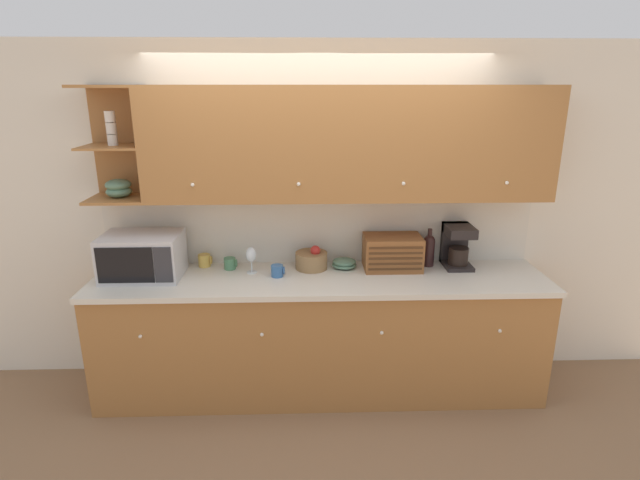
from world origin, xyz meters
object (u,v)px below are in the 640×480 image
at_px(wine_glass, 251,256).
at_px(mug_blue_second, 278,271).
at_px(mug, 230,263).
at_px(coffee_maker, 457,245).
at_px(bowl_stack_on_counter, 344,263).
at_px(fruit_basket, 312,260).
at_px(wine_bottle, 429,249).
at_px(mug_patterned_third, 205,260).
at_px(bread_box, 392,252).
at_px(microwave, 143,256).

distance_m(wine_glass, mug_blue_second, 0.23).
height_order(mug, coffee_maker, coffee_maker).
bearing_deg(mug, coffee_maker, 0.78).
xyz_separation_m(wine_glass, bowl_stack_on_counter, (0.70, 0.09, -0.10)).
relative_size(fruit_basket, wine_bottle, 0.82).
bearing_deg(mug_patterned_third, wine_bottle, -1.31).
bearing_deg(mug, bread_box, -1.17).
relative_size(mug_blue_second, bowl_stack_on_counter, 0.53).
bearing_deg(mug_blue_second, microwave, 178.59).
distance_m(microwave, wine_bottle, 2.14).
relative_size(mug, bread_box, 0.23).
bearing_deg(bowl_stack_on_counter, wine_glass, -172.88).
bearing_deg(bowl_stack_on_counter, mug_patterned_third, 176.65).
bearing_deg(mug_blue_second, wine_glass, 157.11).
bearing_deg(wine_bottle, mug_blue_second, -170.49).
height_order(mug_patterned_third, fruit_basket, fruit_basket).
bearing_deg(wine_bottle, fruit_basket, -177.85).
height_order(mug_patterned_third, mug, mug_patterned_third).
relative_size(microwave, wine_bottle, 1.87).
distance_m(mug_blue_second, coffee_maker, 1.39).
xyz_separation_m(mug_patterned_third, coffee_maker, (1.95, -0.04, 0.12)).
xyz_separation_m(mug_patterned_third, bread_box, (1.44, -0.09, 0.08)).
bearing_deg(mug_blue_second, bread_box, 9.26).
bearing_deg(coffee_maker, mug_blue_second, -172.12).
relative_size(mug_blue_second, coffee_maker, 0.31).
height_order(microwave, fruit_basket, microwave).
bearing_deg(coffee_maker, mug, -179.22).
xyz_separation_m(mug_blue_second, coffee_maker, (1.38, 0.19, 0.12)).
height_order(mug_blue_second, coffee_maker, coffee_maker).
bearing_deg(wine_glass, mug_blue_second, -22.89).
bearing_deg(mug_patterned_third, wine_glass, -21.79).
height_order(microwave, wine_glass, microwave).
bearing_deg(coffee_maker, bowl_stack_on_counter, -178.71).
distance_m(microwave, wine_glass, 0.78).
relative_size(wine_glass, bowl_stack_on_counter, 1.06).
xyz_separation_m(mug, wine_bottle, (1.53, 0.03, 0.09)).
relative_size(bowl_stack_on_counter, bread_box, 0.44).
distance_m(mug, wine_bottle, 1.53).
xyz_separation_m(mug_blue_second, fruit_basket, (0.25, 0.16, 0.03)).
relative_size(mug_patterned_third, wine_glass, 0.52).
bearing_deg(wine_glass, bowl_stack_on_counter, 7.12).
height_order(wine_glass, coffee_maker, coffee_maker).
bearing_deg(mug_blue_second, bowl_stack_on_counter, 18.72).
relative_size(mug_patterned_third, coffee_maker, 0.32).
distance_m(wine_glass, fruit_basket, 0.46).
distance_m(mug_patterned_third, mug, 0.22).
height_order(mug, bread_box, bread_box).
relative_size(mug_blue_second, fruit_basket, 0.42).
bearing_deg(bowl_stack_on_counter, microwave, -174.33).
bearing_deg(microwave, wine_glass, 4.35).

